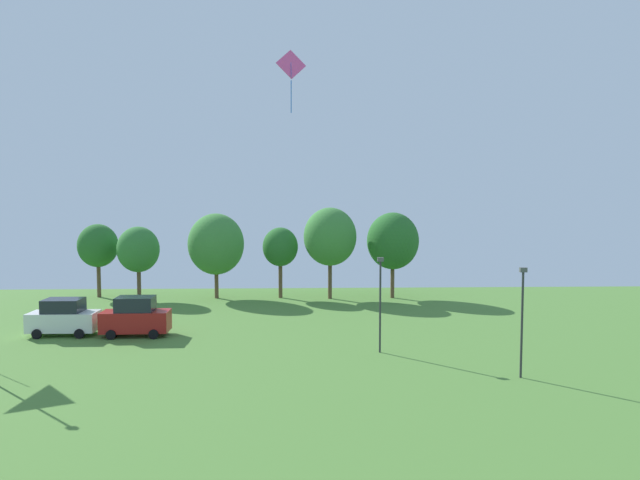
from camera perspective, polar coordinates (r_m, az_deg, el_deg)
The scene contains 11 objects.
kite_flying_2 at distance 33.46m, azimuth -2.92°, elevation 16.87°, with size 1.70×0.57×3.53m.
parked_car_leftmost at distance 42.44m, azimuth -24.25°, elevation -7.07°, with size 4.46×2.12×2.48m.
parked_car_second_from_left at distance 40.47m, azimuth -17.96°, elevation -7.33°, with size 4.48×2.12×2.66m.
light_post_1 at distance 34.30m, azimuth 6.04°, elevation -5.85°, with size 0.36×0.20×5.73m.
light_post_2 at distance 31.10m, azimuth 19.56°, elevation -7.11°, with size 0.36×0.20×5.70m.
treeline_tree_0 at distance 57.18m, azimuth -21.32°, elevation -0.55°, with size 3.67×3.67×6.88m.
treeline_tree_1 at distance 54.43m, azimuth -17.72°, elevation -0.92°, with size 3.79×3.79×6.72m.
treeline_tree_2 at distance 53.53m, azimuth -10.36°, elevation -0.41°, with size 5.15×5.15×7.88m.
treeline_tree_3 at distance 53.07m, azimuth -3.99°, elevation -0.72°, with size 3.29×3.29×6.58m.
treeline_tree_4 at distance 52.41m, azimuth 1.01°, elevation 0.32°, with size 4.87×4.87×8.43m.
treeline_tree_5 at distance 53.25m, azimuth 7.29°, elevation -0.10°, with size 4.80×4.80×7.97m.
Camera 1 is at (0.65, 1.42, 9.13)m, focal length 32.00 mm.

